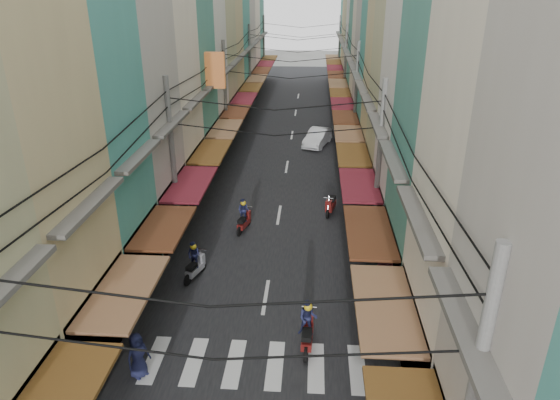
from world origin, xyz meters
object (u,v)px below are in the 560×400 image
at_px(white_car, 317,145).
at_px(bicycle, 441,286).
at_px(market_umbrella, 406,261).
at_px(traffic_sign, 386,259).

distance_m(white_car, bicycle, 20.66).
xyz_separation_m(white_car, market_umbrella, (3.35, -21.51, 2.09)).
bearing_deg(white_car, traffic_sign, -66.06).
relative_size(white_car, market_umbrella, 1.98).
xyz_separation_m(bicycle, traffic_sign, (-2.72, -1.31, 1.99)).
xyz_separation_m(white_car, bicycle, (5.32, -19.96, 0.00)).
bearing_deg(bicycle, market_umbrella, 149.03).
relative_size(white_car, traffic_sign, 1.71).
bearing_deg(white_car, market_umbrella, -64.17).
bearing_deg(traffic_sign, white_car, 96.97).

